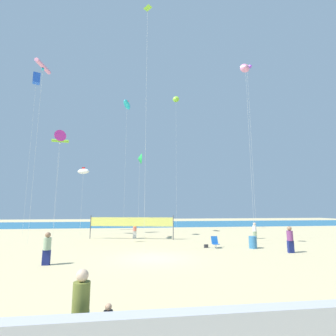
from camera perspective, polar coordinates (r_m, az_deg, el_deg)
ground_plane at (r=16.57m, az=-3.30°, el=-19.96°), size 120.00×120.00×0.00m
ocean_band at (r=51.41m, az=-6.42°, el=-12.62°), size 120.00×20.00×0.01m
boardwalk_ledge at (r=6.29m, az=5.89°, el=-33.80°), size 28.00×0.44×0.93m
mother_figure at (r=6.78m, az=-19.36°, el=-27.54°), size 0.39×0.39×1.69m
toddler_figure at (r=6.83m, az=-13.61°, el=-31.32°), size 0.21×0.21×0.92m
beachgoer_plum_shirt at (r=20.27m, az=26.17°, el=-14.30°), size 0.42×0.42×1.83m
beachgoer_coral_shirt at (r=27.11m, az=-7.64°, el=-13.81°), size 0.38×0.38×1.66m
beachgoer_sage_shirt at (r=16.02m, az=-25.96°, el=-16.02°), size 0.40×0.40×1.77m
beachgoer_white_shirt at (r=27.95m, az=19.22°, el=-13.28°), size 0.37×0.37×1.63m
folding_beach_chair at (r=20.90m, az=10.73°, el=-16.29°), size 0.52×0.65×0.89m
trash_barrel at (r=21.41m, az=18.86°, el=-15.81°), size 0.60×0.60×0.92m
volleyball_net at (r=26.33m, az=-8.41°, el=-12.29°), size 8.47×2.06×2.40m
beach_handbag at (r=20.92m, az=8.72°, el=-17.26°), size 0.32×0.16×0.26m
kite_lime_delta at (r=39.84m, az=1.82°, el=15.42°), size 1.01×0.54×20.29m
kite_pink_tube at (r=28.98m, az=-26.73°, el=19.99°), size 0.82×2.32×17.03m
kite_cyan_inflatable at (r=33.78m, az=-9.40°, el=14.10°), size 1.19×2.20×16.96m
kite_white_inflatable at (r=31.76m, az=-18.82°, el=-0.72°), size 1.88×1.63×8.02m
kite_green_delta at (r=28.85m, az=-6.54°, el=2.11°), size 0.53×1.29×9.37m
kite_pink_delta at (r=29.76m, az=17.30°, el=21.16°), size 1.08×0.59×18.50m
kite_violet_inflatable at (r=32.84m, az=17.69°, el=20.97°), size 0.95×1.64×19.87m
kite_lime_diamond at (r=24.46m, az=-4.79°, el=31.89°), size 0.64×0.62×19.87m
kite_lime_tube at (r=38.32m, az=-23.45°, el=5.65°), size 2.26×0.70×12.66m
kite_magenta_delta at (r=24.32m, az=-23.54°, el=6.71°), size 1.03×0.79×9.98m
kite_blue_box at (r=35.46m, az=-27.91°, el=17.62°), size 1.01×1.01×19.13m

